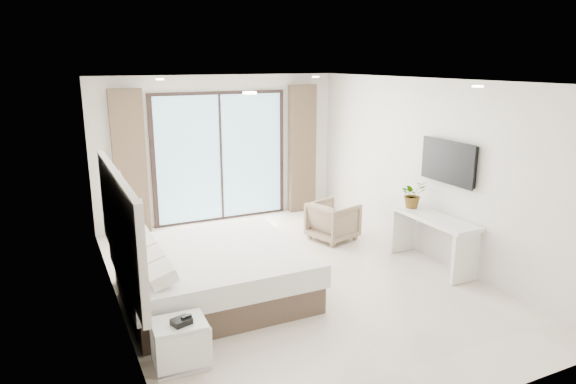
% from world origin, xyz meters
% --- Properties ---
extents(ground, '(6.20, 6.20, 0.00)m').
position_xyz_m(ground, '(0.00, 0.00, 0.00)').
color(ground, beige).
rests_on(ground, ground).
extents(room_shell, '(4.62, 6.22, 2.72)m').
position_xyz_m(room_shell, '(-0.20, 0.73, 1.58)').
color(room_shell, silver).
rests_on(room_shell, ground).
extents(bed, '(2.24, 2.13, 0.76)m').
position_xyz_m(bed, '(-1.19, -0.06, 0.33)').
color(bed, brown).
rests_on(bed, ground).
extents(nightstand, '(0.54, 0.45, 0.47)m').
position_xyz_m(nightstand, '(-1.93, -1.40, 0.24)').
color(nightstand, white).
rests_on(nightstand, ground).
extents(phone, '(0.21, 0.19, 0.06)m').
position_xyz_m(phone, '(-1.92, -1.46, 0.51)').
color(phone, black).
rests_on(phone, nightstand).
extents(console_desk, '(0.46, 1.48, 0.77)m').
position_xyz_m(console_desk, '(2.04, -0.46, 0.56)').
color(console_desk, white).
rests_on(console_desk, ground).
extents(plant, '(0.40, 0.44, 0.32)m').
position_xyz_m(plant, '(2.04, 0.03, 0.93)').
color(plant, '#33662D').
rests_on(plant, console_desk).
extents(armchair, '(0.81, 0.84, 0.71)m').
position_xyz_m(armchair, '(1.32, 1.17, 0.36)').
color(armchair, '#988663').
rests_on(armchair, ground).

